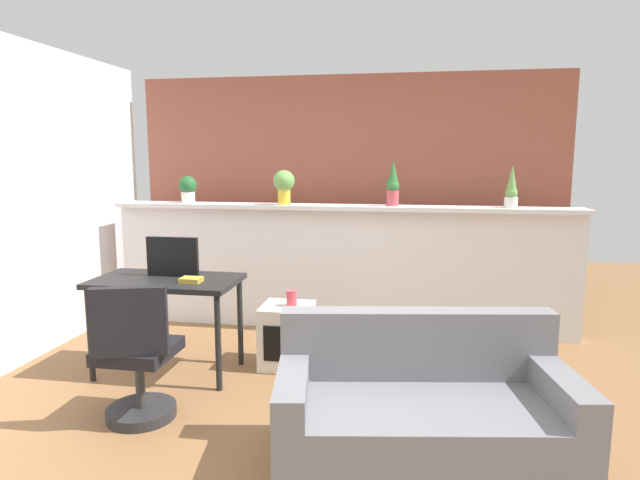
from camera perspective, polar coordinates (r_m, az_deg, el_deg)
ground_plane at (r=3.51m, az=-2.58°, el=-19.50°), size 12.00×12.00×0.00m
divider_wall at (r=5.17m, az=2.09°, el=-3.17°), size 4.42×0.16×1.18m
plant_shelf at (r=5.04m, az=2.07°, el=3.51°), size 4.42×0.30×0.04m
brick_wall_behind at (r=5.67m, az=2.94°, el=4.63°), size 4.42×0.10×2.50m
potted_plant_0 at (r=5.47m, az=-13.93°, el=5.41°), size 0.18×0.18×0.26m
potted_plant_1 at (r=5.09m, az=-3.87°, el=5.98°), size 0.20×0.20×0.33m
potted_plant_2 at (r=5.00m, az=7.78°, el=5.89°), size 0.12×0.12×0.42m
potted_plant_3 at (r=5.07m, az=19.76°, el=5.11°), size 0.12×0.12×0.38m
desk at (r=4.27m, az=-16.09°, el=-5.07°), size 1.10×0.60×0.75m
tv_monitor at (r=4.28m, az=-15.47°, el=-1.74°), size 0.41×0.04×0.31m
office_chair at (r=3.62m, az=-18.96°, el=-12.34°), size 0.50×0.50×0.91m
side_cube_shelf at (r=4.35m, az=-3.53°, el=-10.17°), size 0.40×0.41×0.50m
vase_on_shelf at (r=4.25m, az=-3.05°, el=-6.23°), size 0.08×0.08×0.12m
book_on_desk at (r=4.07m, az=-13.61°, el=-4.16°), size 0.15×0.12×0.04m
couch at (r=3.08m, az=10.91°, el=-17.96°), size 1.66×1.00×0.80m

